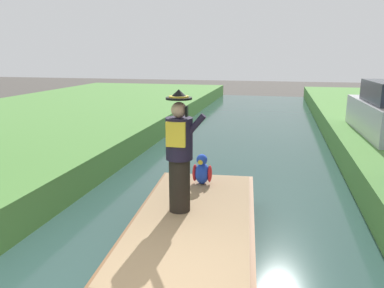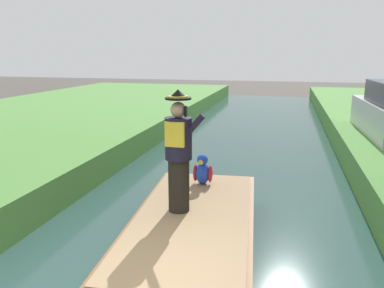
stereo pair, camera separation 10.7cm
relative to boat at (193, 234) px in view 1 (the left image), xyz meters
The scene contains 3 objects.
boat is the anchor object (origin of this frame).
person_pirate 1.26m from the boat, 153.59° to the left, with size 0.61×0.42×1.85m.
parrot_plush 1.50m from the boat, 96.25° to the left, with size 0.36×0.35×0.57m.
Camera 1 is at (1.15, -3.17, 3.06)m, focal length 35.37 mm.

